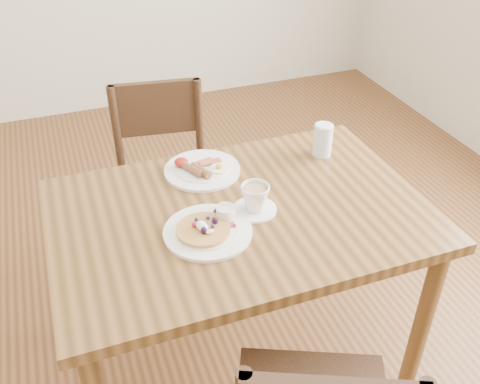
{
  "coord_description": "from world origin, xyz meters",
  "views": [
    {
      "loc": [
        -0.48,
        -1.29,
        1.78
      ],
      "look_at": [
        0.0,
        0.0,
        0.82
      ],
      "focal_mm": 40.0,
      "sensor_mm": 36.0,
      "label": 1
    }
  ],
  "objects_px": {
    "dining_table": "(240,234)",
    "chair_far": "(164,177)",
    "pancake_plate": "(209,229)",
    "breakfast_plate": "(201,169)",
    "teacup_saucer": "(255,199)",
    "water_glass": "(323,140)"
  },
  "relations": [
    {
      "from": "dining_table",
      "to": "teacup_saucer",
      "type": "relative_size",
      "value": 8.57
    },
    {
      "from": "chair_far",
      "to": "breakfast_plate",
      "type": "height_order",
      "value": "chair_far"
    },
    {
      "from": "dining_table",
      "to": "pancake_plate",
      "type": "relative_size",
      "value": 4.44
    },
    {
      "from": "pancake_plate",
      "to": "water_glass",
      "type": "height_order",
      "value": "water_glass"
    },
    {
      "from": "dining_table",
      "to": "pancake_plate",
      "type": "height_order",
      "value": "pancake_plate"
    },
    {
      "from": "chair_far",
      "to": "pancake_plate",
      "type": "relative_size",
      "value": 3.26
    },
    {
      "from": "breakfast_plate",
      "to": "dining_table",
      "type": "bearing_deg",
      "value": -78.77
    },
    {
      "from": "chair_far",
      "to": "pancake_plate",
      "type": "height_order",
      "value": "chair_far"
    },
    {
      "from": "breakfast_plate",
      "to": "water_glass",
      "type": "height_order",
      "value": "water_glass"
    },
    {
      "from": "dining_table",
      "to": "chair_far",
      "type": "distance_m",
      "value": 0.69
    },
    {
      "from": "chair_far",
      "to": "teacup_saucer",
      "type": "height_order",
      "value": "chair_far"
    },
    {
      "from": "pancake_plate",
      "to": "teacup_saucer",
      "type": "xyz_separation_m",
      "value": [
        0.17,
        0.06,
        0.03
      ]
    },
    {
      "from": "dining_table",
      "to": "chair_far",
      "type": "height_order",
      "value": "chair_far"
    },
    {
      "from": "chair_far",
      "to": "teacup_saucer",
      "type": "relative_size",
      "value": 6.29
    },
    {
      "from": "water_glass",
      "to": "dining_table",
      "type": "bearing_deg",
      "value": -151.47
    },
    {
      "from": "dining_table",
      "to": "chair_far",
      "type": "relative_size",
      "value": 1.36
    },
    {
      "from": "dining_table",
      "to": "water_glass",
      "type": "distance_m",
      "value": 0.49
    },
    {
      "from": "pancake_plate",
      "to": "breakfast_plate",
      "type": "distance_m",
      "value": 0.34
    },
    {
      "from": "breakfast_plate",
      "to": "teacup_saucer",
      "type": "xyz_separation_m",
      "value": [
        0.09,
        -0.28,
        0.03
      ]
    },
    {
      "from": "chair_far",
      "to": "water_glass",
      "type": "bearing_deg",
      "value": 147.76
    },
    {
      "from": "chair_far",
      "to": "dining_table",
      "type": "bearing_deg",
      "value": 107.64
    },
    {
      "from": "teacup_saucer",
      "to": "water_glass",
      "type": "xyz_separation_m",
      "value": [
        0.36,
        0.24,
        0.02
      ]
    }
  ]
}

